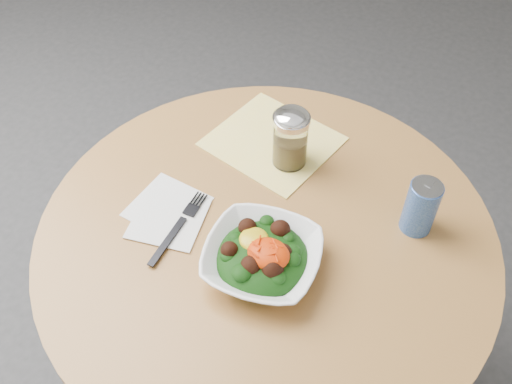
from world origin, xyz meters
The scene contains 7 objects.
table centered at (0.00, 0.00, 0.55)m, with size 0.90×0.90×0.75m.
cloth_napkin centered at (-0.10, 0.23, 0.75)m, with size 0.26×0.23×0.00m, color yellow.
paper_napkins centered at (-0.19, -0.05, 0.75)m, with size 0.17×0.18×0.00m.
salad_bowl centered at (0.03, -0.08, 0.78)m, with size 0.24×0.24×0.08m.
fork centered at (-0.15, -0.07, 0.76)m, with size 0.03×0.20×0.00m.
spice_shaker centered at (-0.04, 0.19, 0.82)m, with size 0.08×0.08×0.14m.
beverage_can centered at (0.26, 0.14, 0.81)m, with size 0.06×0.06×0.12m.
Camera 1 is at (0.29, -0.62, 1.63)m, focal length 40.00 mm.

